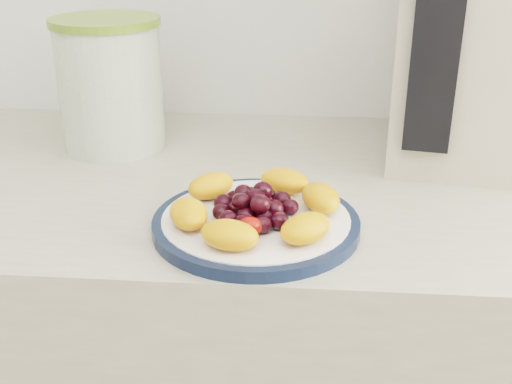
{
  "coord_description": "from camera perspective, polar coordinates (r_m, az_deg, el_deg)",
  "views": [
    {
      "loc": [
        -0.05,
        0.33,
        1.26
      ],
      "look_at": [
        -0.11,
        1.03,
        0.95
      ],
      "focal_mm": 45.0,
      "sensor_mm": 36.0,
      "label": 1
    }
  ],
  "objects": [
    {
      "name": "appliance_body",
      "position": [
        1.04,
        18.59,
        12.86
      ],
      "size": [
        0.25,
        0.32,
        0.36
      ],
      "primitive_type": "cube",
      "rotation": [
        0.0,
        0.0,
        -0.17
      ],
      "color": "#BBB39E",
      "rests_on": "counter"
    },
    {
      "name": "plate_face",
      "position": [
        0.78,
        -0.0,
        -2.79
      ],
      "size": [
        0.23,
        0.23,
        0.02
      ],
      "primitive_type": "cylinder",
      "color": "white",
      "rests_on": "counter"
    },
    {
      "name": "fruit_plate",
      "position": [
        0.76,
        -0.11,
        -1.36
      ],
      "size": [
        0.22,
        0.22,
        0.04
      ],
      "color": "orange",
      "rests_on": "plate_face"
    },
    {
      "name": "canister_lid",
      "position": [
        1.03,
        -13.32,
        14.54
      ],
      "size": [
        0.19,
        0.19,
        0.01
      ],
      "primitive_type": "cylinder",
      "rotation": [
        0.0,
        0.0,
        -0.11
      ],
      "color": "olive",
      "rests_on": "canister"
    },
    {
      "name": "plate_rim",
      "position": [
        0.78,
        -0.0,
        -2.86
      ],
      "size": [
        0.25,
        0.25,
        0.01
      ],
      "primitive_type": "cylinder",
      "color": "#13203A",
      "rests_on": "counter"
    },
    {
      "name": "canister",
      "position": [
        1.05,
        -12.78,
        8.99
      ],
      "size": [
        0.18,
        0.18,
        0.19
      ],
      "primitive_type": "cylinder",
      "rotation": [
        0.0,
        0.0,
        -0.11
      ],
      "color": "#2C5A10",
      "rests_on": "counter"
    },
    {
      "name": "appliance_panel",
      "position": [
        0.89,
        15.66,
        11.85
      ],
      "size": [
        0.06,
        0.03,
        0.27
      ],
      "primitive_type": "cube",
      "rotation": [
        0.0,
        0.0,
        -0.17
      ],
      "color": "black",
      "rests_on": "appliance_body"
    }
  ]
}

